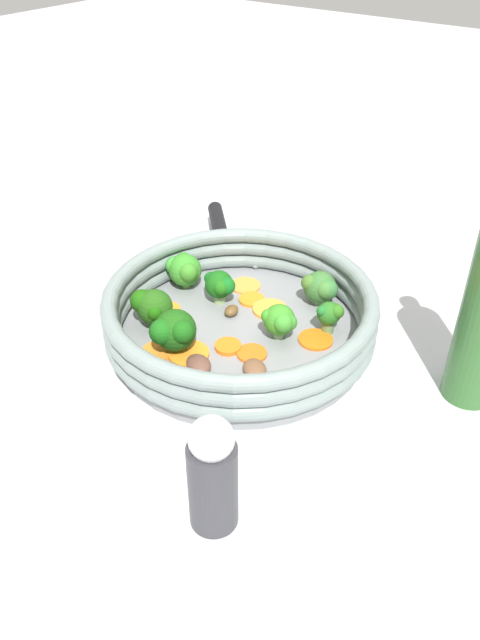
{
  "coord_description": "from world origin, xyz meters",
  "views": [
    {
      "loc": [
        0.35,
        -0.48,
        0.46
      ],
      "look_at": [
        0.0,
        0.0,
        0.03
      ],
      "focal_mm": 35.0,
      "sensor_mm": 36.0,
      "label": 1
    }
  ],
  "objects_px": {
    "skillet": "(240,335)",
    "broccoli_floret_6": "(184,269)",
    "carrot_slice_7": "(270,309)",
    "mushroom_piece_0": "(231,311)",
    "broccoli_floret_4": "(280,321)",
    "carrot_slice_1": "(169,309)",
    "carrot_slice_3": "(252,299)",
    "carrot_slice_8": "(158,351)",
    "carrot_slice_6": "(252,353)",
    "mushroom_piece_1": "(199,364)",
    "carrot_slice_5": "(228,346)",
    "broccoli_floret_1": "(152,306)",
    "carrot_slice_2": "(316,340)",
    "carrot_slice_0": "(189,354)",
    "broccoli_floret_5": "(321,288)",
    "salt_shaker": "(213,474)",
    "broccoli_floret_2": "(220,285)",
    "broccoli_floret_0": "(330,314)",
    "carrot_slice_4": "(246,286)",
    "mushroom_piece_2": "(255,369)",
    "broccoli_floret_3": "(174,331)"
  },
  "relations": [
    {
      "from": "skillet",
      "to": "broccoli_floret_6",
      "type": "xyz_separation_m",
      "value": [
        -0.12,
        0.04,
        0.03
      ]
    },
    {
      "from": "carrot_slice_7",
      "to": "mushroom_piece_0",
      "type": "distance_m",
      "value": 0.05
    },
    {
      "from": "carrot_slice_7",
      "to": "broccoli_floret_4",
      "type": "xyz_separation_m",
      "value": [
        0.04,
        -0.04,
        0.02
      ]
    },
    {
      "from": "broccoli_floret_6",
      "to": "carrot_slice_1",
      "type": "bearing_deg",
      "value": -70.76
    },
    {
      "from": "skillet",
      "to": "carrot_slice_3",
      "type": "relative_size",
      "value": 9.06
    },
    {
      "from": "skillet",
      "to": "carrot_slice_3",
      "type": "xyz_separation_m",
      "value": [
        -0.02,
        0.06,
        0.01
      ]
    },
    {
      "from": "broccoli_floret_4",
      "to": "carrot_slice_8",
      "type": "bearing_deg",
      "value": -133.26
    },
    {
      "from": "carrot_slice_6",
      "to": "mushroom_piece_1",
      "type": "bearing_deg",
      "value": -120.33
    },
    {
      "from": "carrot_slice_1",
      "to": "carrot_slice_5",
      "type": "xyz_separation_m",
      "value": [
        0.11,
        -0.02,
        0.0
      ]
    },
    {
      "from": "carrot_slice_8",
      "to": "broccoli_floret_1",
      "type": "bearing_deg",
      "value": 137.52
    },
    {
      "from": "carrot_slice_2",
      "to": "skillet",
      "type": "bearing_deg",
      "value": -156.92
    },
    {
      "from": "carrot_slice_0",
      "to": "carrot_slice_6",
      "type": "distance_m",
      "value": 0.07
    },
    {
      "from": "broccoli_floret_5",
      "to": "salt_shaker",
      "type": "xyz_separation_m",
      "value": [
        0.08,
        -0.32,
        0.02
      ]
    },
    {
      "from": "broccoli_floret_2",
      "to": "mushroom_piece_1",
      "type": "relative_size",
      "value": 1.29
    },
    {
      "from": "carrot_slice_7",
      "to": "broccoli_floret_4",
      "type": "distance_m",
      "value": 0.06
    },
    {
      "from": "broccoli_floret_1",
      "to": "mushroom_piece_0",
      "type": "distance_m",
      "value": 0.1
    },
    {
      "from": "broccoli_floret_0",
      "to": "carrot_slice_6",
      "type": "bearing_deg",
      "value": -118.42
    },
    {
      "from": "carrot_slice_4",
      "to": "mushroom_piece_2",
      "type": "bearing_deg",
      "value": -51.0
    },
    {
      "from": "skillet",
      "to": "broccoli_floret_0",
      "type": "height_order",
      "value": "broccoli_floret_0"
    },
    {
      "from": "broccoli_floret_1",
      "to": "broccoli_floret_3",
      "type": "xyz_separation_m",
      "value": [
        0.06,
        -0.03,
        0.0
      ]
    },
    {
      "from": "carrot_slice_5",
      "to": "broccoli_floret_2",
      "type": "distance_m",
      "value": 0.1
    },
    {
      "from": "broccoli_floret_2",
      "to": "broccoli_floret_5",
      "type": "relative_size",
      "value": 0.96
    },
    {
      "from": "mushroom_piece_1",
      "to": "carrot_slice_0",
      "type": "bearing_deg",
      "value": 154.69
    },
    {
      "from": "carrot_slice_6",
      "to": "broccoli_floret_3",
      "type": "bearing_deg",
      "value": -145.18
    },
    {
      "from": "carrot_slice_5",
      "to": "carrot_slice_8",
      "type": "height_order",
      "value": "carrot_slice_5"
    },
    {
      "from": "carrot_slice_0",
      "to": "carrot_slice_2",
      "type": "relative_size",
      "value": 1.15
    },
    {
      "from": "carrot_slice_2",
      "to": "carrot_slice_4",
      "type": "xyz_separation_m",
      "value": [
        -0.13,
        0.05,
        -0.0
      ]
    },
    {
      "from": "carrot_slice_1",
      "to": "salt_shaker",
      "type": "xyz_separation_m",
      "value": [
        0.23,
        -0.2,
        0.04
      ]
    },
    {
      "from": "carrot_slice_6",
      "to": "broccoli_floret_4",
      "type": "relative_size",
      "value": 0.78
    },
    {
      "from": "broccoli_floret_0",
      "to": "broccoli_floret_3",
      "type": "distance_m",
      "value": 0.18
    },
    {
      "from": "broccoli_floret_1",
      "to": "mushroom_piece_1",
      "type": "relative_size",
      "value": 1.41
    },
    {
      "from": "carrot_slice_5",
      "to": "mushroom_piece_2",
      "type": "relative_size",
      "value": 0.92
    },
    {
      "from": "broccoli_floret_0",
      "to": "carrot_slice_5",
      "type": "bearing_deg",
      "value": -128.86
    },
    {
      "from": "carrot_slice_2",
      "to": "carrot_slice_8",
      "type": "xyz_separation_m",
      "value": [
        -0.13,
        -0.13,
        0.0
      ]
    },
    {
      "from": "broccoli_floret_4",
      "to": "broccoli_floret_6",
      "type": "height_order",
      "value": "broccoli_floret_6"
    },
    {
      "from": "carrot_slice_8",
      "to": "broccoli_floret_4",
      "type": "xyz_separation_m",
      "value": [
        0.1,
        0.1,
        0.02
      ]
    },
    {
      "from": "mushroom_piece_2",
      "to": "carrot_slice_3",
      "type": "bearing_deg",
      "value": 126.5
    },
    {
      "from": "broccoli_floret_3",
      "to": "carrot_slice_2",
      "type": "bearing_deg",
      "value": 44.65
    },
    {
      "from": "carrot_slice_6",
      "to": "broccoli_floret_0",
      "type": "xyz_separation_m",
      "value": [
        0.05,
        0.09,
        0.02
      ]
    },
    {
      "from": "carrot_slice_3",
      "to": "broccoli_floret_1",
      "type": "height_order",
      "value": "broccoli_floret_1"
    },
    {
      "from": "carrot_slice_4",
      "to": "carrot_slice_7",
      "type": "height_order",
      "value": "carrot_slice_7"
    },
    {
      "from": "broccoli_floret_5",
      "to": "broccoli_floret_6",
      "type": "distance_m",
      "value": 0.18
    },
    {
      "from": "mushroom_piece_0",
      "to": "carrot_slice_3",
      "type": "bearing_deg",
      "value": 86.6
    },
    {
      "from": "carrot_slice_1",
      "to": "carrot_slice_2",
      "type": "xyz_separation_m",
      "value": [
        0.18,
        0.05,
        -0.0
      ]
    },
    {
      "from": "broccoli_floret_1",
      "to": "broccoli_floret_4",
      "type": "relative_size",
      "value": 1.11
    },
    {
      "from": "carrot_slice_1",
      "to": "broccoli_floret_1",
      "type": "bearing_deg",
      "value": -79.15
    },
    {
      "from": "skillet",
      "to": "salt_shaker",
      "type": "relative_size",
      "value": 2.51
    },
    {
      "from": "carrot_slice_3",
      "to": "broccoli_floret_4",
      "type": "height_order",
      "value": "broccoli_floret_4"
    },
    {
      "from": "carrot_slice_8",
      "to": "broccoli_floret_2",
      "type": "bearing_deg",
      "value": 92.19
    },
    {
      "from": "broccoli_floret_3",
      "to": "mushroom_piece_2",
      "type": "bearing_deg",
      "value": 15.45
    }
  ]
}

